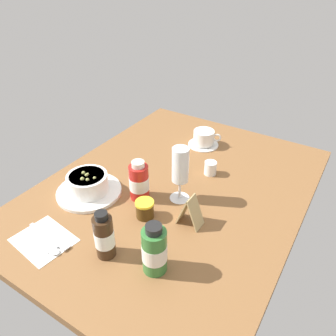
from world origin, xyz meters
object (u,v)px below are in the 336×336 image
(menu_card, at_px, (190,211))
(porridge_bowl, at_px, (88,185))
(coffee_cup, at_px, (204,138))
(jam_jar, at_px, (144,209))
(sauce_bottle_red, at_px, (139,182))
(sauce_bottle_brown, at_px, (106,237))
(creamer_jug, at_px, (210,168))
(sauce_bottle_green, at_px, (154,250))
(cutlery_setting, at_px, (45,240))
(wine_glass, at_px, (180,168))

(menu_card, bearing_deg, porridge_bowl, -81.66)
(porridge_bowl, distance_m, coffee_cup, 0.53)
(jam_jar, bearing_deg, menu_card, 109.03)
(jam_jar, xyz_separation_m, sauce_bottle_red, (-0.07, -0.07, 0.03))
(sauce_bottle_brown, bearing_deg, sauce_bottle_red, -163.18)
(porridge_bowl, relative_size, creamer_jug, 3.92)
(sauce_bottle_green, relative_size, sauce_bottle_red, 1.07)
(cutlery_setting, height_order, sauce_bottle_brown, sauce_bottle_brown)
(sauce_bottle_brown, bearing_deg, sauce_bottle_green, 102.63)
(porridge_bowl, relative_size, cutlery_setting, 1.22)
(wine_glass, distance_m, sauce_bottle_red, 0.15)
(cutlery_setting, bearing_deg, creamer_jug, 155.93)
(coffee_cup, distance_m, menu_card, 0.48)
(coffee_cup, bearing_deg, sauce_bottle_brown, 4.68)
(wine_glass, relative_size, sauce_bottle_brown, 1.30)
(porridge_bowl, distance_m, sauce_bottle_red, 0.18)
(jam_jar, xyz_separation_m, menu_card, (-0.05, 0.13, 0.02))
(coffee_cup, bearing_deg, cutlery_setting, -10.07)
(wine_glass, xyz_separation_m, menu_card, (0.09, 0.09, -0.07))
(porridge_bowl, relative_size, coffee_cup, 1.66)
(porridge_bowl, distance_m, menu_card, 0.37)
(cutlery_setting, bearing_deg, menu_card, 132.27)
(cutlery_setting, height_order, creamer_jug, creamer_jug)
(coffee_cup, height_order, sauce_bottle_red, sauce_bottle_red)
(coffee_cup, xyz_separation_m, menu_card, (0.45, 0.18, 0.02))
(porridge_bowl, bearing_deg, menu_card, 98.34)
(creamer_jug, distance_m, sauce_bottle_red, 0.29)
(coffee_cup, distance_m, sauce_bottle_brown, 0.68)
(porridge_bowl, distance_m, wine_glass, 0.32)
(porridge_bowl, bearing_deg, creamer_jug, 137.54)
(cutlery_setting, height_order, sauce_bottle_green, sauce_bottle_green)
(wine_glass, height_order, sauce_bottle_brown, wine_glass)
(coffee_cup, distance_m, sauce_bottle_green, 0.67)
(sauce_bottle_brown, distance_m, sauce_bottle_green, 0.14)
(cutlery_setting, height_order, coffee_cup, coffee_cup)
(creamer_jug, bearing_deg, sauce_bottle_red, -28.89)
(porridge_bowl, height_order, jam_jar, porridge_bowl)
(coffee_cup, height_order, creamer_jug, coffee_cup)
(sauce_bottle_green, bearing_deg, coffee_cup, -163.67)
(sauce_bottle_green, height_order, sauce_bottle_red, sauce_bottle_green)
(creamer_jug, bearing_deg, sauce_bottle_brown, -7.17)
(creamer_jug, distance_m, sauce_bottle_green, 0.47)
(coffee_cup, relative_size, jam_jar, 2.26)
(coffee_cup, relative_size, creamer_jug, 2.37)
(coffee_cup, height_order, menu_card, menu_card)
(cutlery_setting, bearing_deg, coffee_cup, 169.93)
(jam_jar, bearing_deg, creamer_jug, 167.61)
(coffee_cup, xyz_separation_m, sauce_bottle_brown, (0.67, 0.06, 0.03))
(sauce_bottle_green, distance_m, sauce_bottle_red, 0.30)
(sauce_bottle_red, distance_m, menu_card, 0.20)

